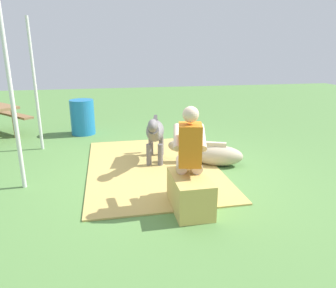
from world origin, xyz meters
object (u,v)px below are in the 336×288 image
object	(u,v)px
pony_standing	(155,132)
tent_pole_left	(12,102)
water_barrel	(83,117)
tent_pole_right	(35,86)
person_seated	(189,151)
pony_lying	(212,155)
hay_bale	(190,193)

from	to	relation	value
pony_standing	tent_pole_left	distance (m)	2.31
water_barrel	tent_pole_right	xyz separation A→B (m)	(-1.07, 0.77, 0.87)
person_seated	pony_standing	size ratio (longest dim) A/B	1.00
pony_standing	tent_pole_right	distance (m)	2.60
tent_pole_left	person_seated	bearing A→B (deg)	-113.29
pony_standing	water_barrel	xyz separation A→B (m)	(2.32, 1.40, -0.15)
person_seated	tent_pole_right	distance (m)	3.78
pony_lying	hay_bale	bearing A→B (deg)	151.56
pony_lying	tent_pole_right	bearing A→B (deg)	63.47
hay_bale	pony_standing	bearing A→B (deg)	5.16
tent_pole_left	pony_lying	bearing A→B (deg)	-83.40
hay_bale	water_barrel	world-z (taller)	water_barrel
person_seated	tent_pole_right	size ratio (longest dim) A/B	0.52
hay_bale	pony_standing	distance (m)	1.85
pony_standing	tent_pole_right	size ratio (longest dim) A/B	0.52
pony_lying	tent_pole_right	distance (m)	3.68
hay_bale	tent_pole_right	bearing A→B (deg)	37.23
person_seated	tent_pole_left	size ratio (longest dim) A/B	0.52
hay_bale	water_barrel	bearing A→B (deg)	20.66
pony_standing	pony_lying	size ratio (longest dim) A/B	1.00
person_seated	tent_pole_left	distance (m)	2.54
person_seated	water_barrel	world-z (taller)	person_seated
person_seated	water_barrel	distance (m)	4.29
person_seated	pony_standing	distance (m)	1.67
hay_bale	pony_lying	bearing A→B (deg)	-28.44
pony_standing	water_barrel	distance (m)	2.71
person_seated	tent_pole_right	xyz separation A→B (m)	(2.90, 2.35, 0.55)
water_barrel	tent_pole_right	size ratio (longest dim) A/B	0.32
pony_standing	tent_pole_right	bearing A→B (deg)	59.93
pony_lying	water_barrel	size ratio (longest dim) A/B	1.61
hay_bale	pony_lying	distance (m)	1.70
hay_bale	pony_standing	xyz separation A→B (m)	(1.81, 0.16, 0.34)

